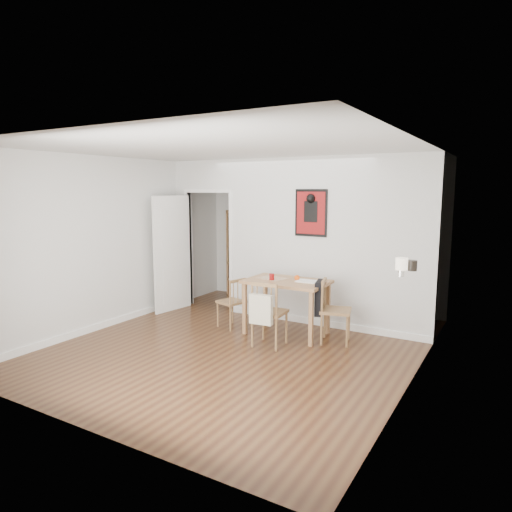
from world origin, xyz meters
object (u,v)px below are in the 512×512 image
Objects in this scene: fireplace at (412,319)px; notebook at (307,281)px; chair_right at (334,310)px; ceramic_jar_b at (414,265)px; orange_fruit at (297,278)px; ceramic_jar_a at (412,265)px; mantel_lamp at (402,265)px; dining_table at (287,287)px; chair_front at (269,313)px; red_glass at (272,277)px; chair_left at (231,302)px; bookshelf at (246,255)px.

notebook is at bearing 161.25° from fireplace.
ceramic_jar_b is (1.06, -0.21, 0.75)m from chair_right.
orange_fruit is (-0.60, 0.07, 0.38)m from chair_right.
ceramic_jar_a is at bearing -13.58° from orange_fruit.
mantel_lamp is (1.04, -0.77, 0.83)m from chair_right.
chair_front is at bearing -87.41° from dining_table.
mantel_lamp is (1.48, -0.83, 0.48)m from notebook.
notebook is 1.58m from ceramic_jar_b.
notebook is at bearing 150.71° from mantel_lamp.
ceramic_jar_a is 1.27× the size of ceramic_jar_b.
orange_fruit is at bearing 26.97° from red_glass.
chair_right is 0.98× the size of chair_front.
dining_table reaches higher than chair_left.
bookshelf is 17.41× the size of ceramic_jar_b.
orange_fruit is at bearing 80.58° from chair_front.
chair_right is 0.71× the size of fireplace.
ceramic_jar_b is (-0.01, 0.12, -0.01)m from ceramic_jar_a.
bookshelf is 4.26m from mantel_lamp.
chair_front reaches higher than notebook.
bookshelf is 1.37× the size of fireplace.
ceramic_jar_b is (1.78, 0.36, 0.75)m from chair_front.
red_glass reaches higher than orange_fruit.
dining_table is 1.91m from ceramic_jar_a.
ceramic_jar_b reaches higher than chair_left.
dining_table is 2.37m from bookshelf.
bookshelf reaches higher than notebook.
chair_right is at bearing -6.68° from orange_fruit.
dining_table is at bearing 169.42° from ceramic_jar_a.
chair_front reaches higher than chair_right.
notebook is at bearing 66.98° from chair_front.
dining_table is at bearing 92.59° from chair_front.
fireplace is (1.86, -0.47, -0.09)m from dining_table.
chair_right is 11.33× the size of orange_fruit.
red_glass is at bearing 2.12° from chair_left.
orange_fruit is (0.33, 0.17, -0.01)m from red_glass.
dining_table is 1.92m from fireplace.
chair_front is at bearing -172.35° from ceramic_jar_a.
ceramic_jar_a is at bearing 86.15° from mantel_lamp.
chair_front reaches higher than chair_left.
orange_fruit reaches higher than dining_table.
ceramic_jar_b reaches higher than orange_fruit.
orange_fruit is at bearing 162.64° from fireplace.
red_glass is at bearing -162.24° from notebook.
chair_front is (0.03, -0.58, -0.25)m from dining_table.
chair_left is at bearing 153.45° from chair_front.
bookshelf is (-1.73, 2.22, 0.38)m from chair_front.
fireplace is (3.56, -2.11, -0.23)m from bookshelf.
mantel_lamp reaches higher than chair_left.
fireplace is at bearing -18.75° from notebook.
ceramic_jar_b is (0.02, 0.56, -0.08)m from mantel_lamp.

